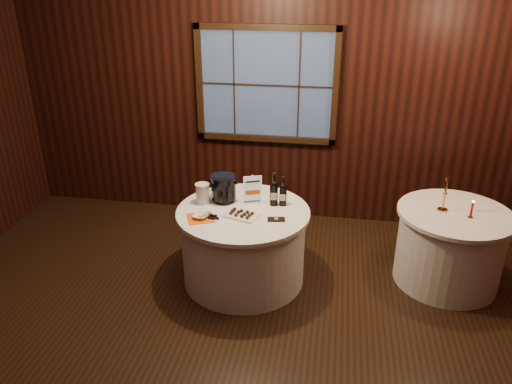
% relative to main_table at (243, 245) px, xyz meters
% --- Properties ---
extents(ground, '(6.00, 6.00, 0.00)m').
position_rel_main_table_xyz_m(ground, '(0.00, -1.00, -0.39)').
color(ground, black).
rests_on(ground, ground).
extents(back_wall, '(6.00, 0.10, 3.00)m').
position_rel_main_table_xyz_m(back_wall, '(0.00, 1.48, 1.16)').
color(back_wall, black).
rests_on(back_wall, ground).
extents(main_table, '(1.28, 1.28, 0.77)m').
position_rel_main_table_xyz_m(main_table, '(0.00, 0.00, 0.00)').
color(main_table, white).
rests_on(main_table, ground).
extents(side_table, '(1.08, 1.08, 0.77)m').
position_rel_main_table_xyz_m(side_table, '(2.00, 0.30, 0.00)').
color(side_table, white).
rests_on(side_table, ground).
extents(sign_stand, '(0.17, 0.14, 0.29)m').
position_rel_main_table_xyz_m(sign_stand, '(0.06, 0.19, 0.48)').
color(sign_stand, silver).
rests_on(sign_stand, main_table).
extents(port_bottle_left, '(0.08, 0.09, 0.34)m').
position_rel_main_table_xyz_m(port_bottle_left, '(0.27, 0.17, 0.53)').
color(port_bottle_left, black).
rests_on(port_bottle_left, main_table).
extents(port_bottle_right, '(0.07, 0.07, 0.30)m').
position_rel_main_table_xyz_m(port_bottle_right, '(0.36, 0.18, 0.51)').
color(port_bottle_right, black).
rests_on(port_bottle_right, main_table).
extents(ice_bucket, '(0.26, 0.26, 0.27)m').
position_rel_main_table_xyz_m(ice_bucket, '(-0.23, 0.17, 0.52)').
color(ice_bucket, black).
rests_on(ice_bucket, main_table).
extents(chocolate_plate, '(0.35, 0.29, 0.04)m').
position_rel_main_table_xyz_m(chocolate_plate, '(0.01, -0.12, 0.40)').
color(chocolate_plate, white).
rests_on(chocolate_plate, main_table).
extents(chocolate_box, '(0.17, 0.11, 0.01)m').
position_rel_main_table_xyz_m(chocolate_box, '(0.34, -0.14, 0.39)').
color(chocolate_box, black).
rests_on(chocolate_box, main_table).
extents(grape_bunch, '(0.18, 0.09, 0.04)m').
position_rel_main_table_xyz_m(grape_bunch, '(-0.24, -0.20, 0.40)').
color(grape_bunch, black).
rests_on(grape_bunch, main_table).
extents(glass_pitcher, '(0.19, 0.14, 0.20)m').
position_rel_main_table_xyz_m(glass_pitcher, '(-0.42, 0.10, 0.48)').
color(glass_pitcher, silver).
rests_on(glass_pitcher, main_table).
extents(orange_napkin, '(0.31, 0.31, 0.00)m').
position_rel_main_table_xyz_m(orange_napkin, '(-0.36, -0.22, 0.38)').
color(orange_napkin, '#E45913').
rests_on(orange_napkin, main_table).
extents(cracker_bowl, '(0.15, 0.15, 0.03)m').
position_rel_main_table_xyz_m(cracker_bowl, '(-0.36, -0.22, 0.40)').
color(cracker_bowl, white).
rests_on(cracker_bowl, orange_napkin).
extents(brass_candlestick, '(0.10, 0.10, 0.35)m').
position_rel_main_table_xyz_m(brass_candlestick, '(1.88, 0.31, 0.51)').
color(brass_candlestick, '#C68E3D').
rests_on(brass_candlestick, side_table).
extents(red_candle, '(0.05, 0.05, 0.18)m').
position_rel_main_table_xyz_m(red_candle, '(2.10, 0.19, 0.45)').
color(red_candle, '#C68E3D').
rests_on(red_candle, side_table).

